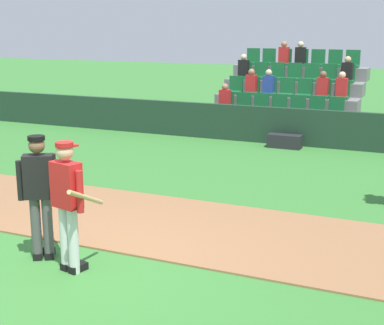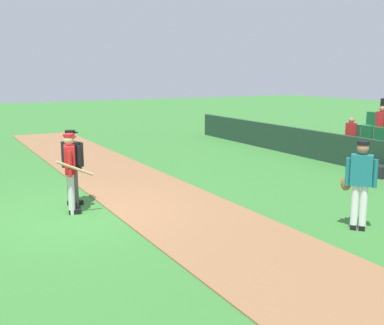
% 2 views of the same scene
% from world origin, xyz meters
% --- Properties ---
extents(ground_plane, '(80.00, 80.00, 0.00)m').
position_xyz_m(ground_plane, '(0.00, 0.00, 0.00)').
color(ground_plane, '#387A33').
extents(infield_dirt_path, '(28.00, 2.75, 0.03)m').
position_xyz_m(infield_dirt_path, '(0.00, 2.10, 0.01)').
color(infield_dirt_path, '#936642').
rests_on(infield_dirt_path, ground).
extents(dugout_fence, '(20.00, 0.16, 1.01)m').
position_xyz_m(dugout_fence, '(0.00, 9.27, 0.51)').
color(dugout_fence, '#1E3828').
rests_on(dugout_fence, ground).
extents(stadium_bleachers, '(4.45, 3.80, 2.70)m').
position_xyz_m(stadium_bleachers, '(-0.00, 11.57, 0.76)').
color(stadium_bleachers, slate).
rests_on(stadium_bleachers, ground).
extents(batter_red_jersey, '(0.61, 0.80, 1.76)m').
position_xyz_m(batter_red_jersey, '(0.05, -0.03, 0.97)').
color(batter_red_jersey, silver).
rests_on(batter_red_jersey, ground).
extents(umpire_home_plate, '(0.54, 0.45, 1.76)m').
position_xyz_m(umpire_home_plate, '(-0.56, 0.17, 1.00)').
color(umpire_home_plate, '#4C4C4C').
rests_on(umpire_home_plate, ground).
extents(equipment_bag, '(0.90, 0.36, 0.36)m').
position_xyz_m(equipment_bag, '(0.61, 8.82, 0.18)').
color(equipment_bag, '#232328').
rests_on(equipment_bag, ground).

